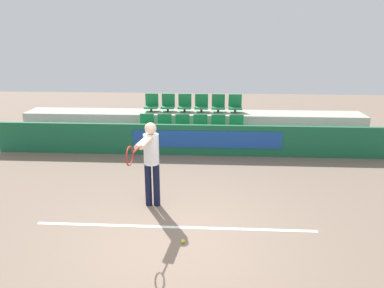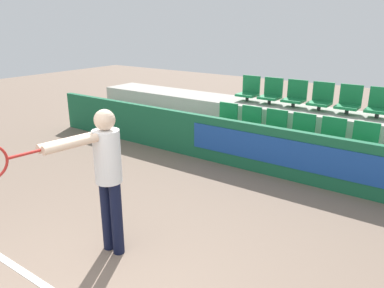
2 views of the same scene
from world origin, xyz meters
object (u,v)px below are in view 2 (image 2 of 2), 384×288
stadium_chair_6 (249,90)px  stadium_chair_10 (349,102)px  stadium_chair_1 (249,123)px  stadium_chair_11 (379,105)px  stadium_chair_8 (295,96)px  stadium_chair_0 (226,119)px  tennis_player (103,170)px  stadium_chair_9 (321,99)px  stadium_chair_7 (271,93)px  stadium_chair_4 (331,136)px  stadium_chair_2 (274,127)px  stadium_chair_3 (301,131)px  stadium_chair_5 (364,142)px

stadium_chair_6 → stadium_chair_10: bearing=0.0°
stadium_chair_1 → stadium_chair_11: 2.35m
stadium_chair_11 → stadium_chair_8: bearing=180.0°
stadium_chair_0 → tennis_player: (0.78, -3.92, 0.36)m
stadium_chair_0 → stadium_chair_10: (2.10, 0.97, 0.44)m
stadium_chair_9 → stadium_chair_10: 0.52m
stadium_chair_7 → stadium_chair_10: 1.57m
stadium_chair_4 → stadium_chair_8: size_ratio=1.00×
stadium_chair_2 → stadium_chair_11: size_ratio=1.00×
stadium_chair_8 → stadium_chair_10: bearing=0.0°
stadium_chair_10 → stadium_chair_11: size_ratio=1.00×
stadium_chair_1 → stadium_chair_3: size_ratio=1.00×
stadium_chair_3 → stadium_chair_9: size_ratio=1.00×
stadium_chair_2 → stadium_chair_7: bearing=118.4°
stadium_chair_3 → stadium_chair_10: (0.52, 0.97, 0.44)m
stadium_chair_3 → stadium_chair_9: stadium_chair_9 is taller
stadium_chair_10 → stadium_chair_0: bearing=-155.2°
stadium_chair_0 → stadium_chair_6: 1.07m
stadium_chair_3 → stadium_chair_10: size_ratio=1.00×
stadium_chair_10 → stadium_chair_4: bearing=-90.0°
stadium_chair_0 → stadium_chair_3: (1.57, 0.00, 0.00)m
stadium_chair_2 → stadium_chair_10: (1.05, 0.97, 0.44)m
stadium_chair_0 → stadium_chair_10: bearing=24.8°
stadium_chair_2 → stadium_chair_8: size_ratio=1.00×
stadium_chair_5 → stadium_chair_8: bearing=148.3°
tennis_player → stadium_chair_2: bearing=93.4°
stadium_chair_6 → stadium_chair_4: bearing=-24.8°
stadium_chair_1 → stadium_chair_7: (0.00, 0.97, 0.44)m
stadium_chair_6 → stadium_chair_9: bearing=0.0°
stadium_chair_3 → stadium_chair_8: size_ratio=1.00×
stadium_chair_3 → stadium_chair_1: bearing=180.0°
stadium_chair_6 → stadium_chair_10: same height
stadium_chair_0 → stadium_chair_7: 1.19m
stadium_chair_0 → stadium_chair_8: (1.05, 0.97, 0.44)m
stadium_chair_11 → stadium_chair_6: bearing=180.0°
stadium_chair_6 → tennis_player: tennis_player is taller
stadium_chair_0 → stadium_chair_7: (0.52, 0.97, 0.44)m
stadium_chair_3 → stadium_chair_6: stadium_chair_6 is taller
stadium_chair_6 → stadium_chair_8: (1.05, 0.00, 0.00)m
stadium_chair_2 → tennis_player: bearing=-93.9°
stadium_chair_11 → stadium_chair_7: bearing=180.0°
tennis_player → stadium_chair_6: bearing=106.3°
stadium_chair_11 → stadium_chair_0: bearing=-159.7°
stadium_chair_2 → stadium_chair_9: size_ratio=1.00×
stadium_chair_7 → stadium_chair_9: 1.05m
stadium_chair_2 → stadium_chair_10: bearing=42.8°
stadium_chair_5 → stadium_chair_11: size_ratio=1.00×
stadium_chair_1 → stadium_chair_11: (2.10, 0.97, 0.44)m
stadium_chair_3 → tennis_player: size_ratio=0.32×
stadium_chair_4 → stadium_chair_10: (0.00, 0.97, 0.44)m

